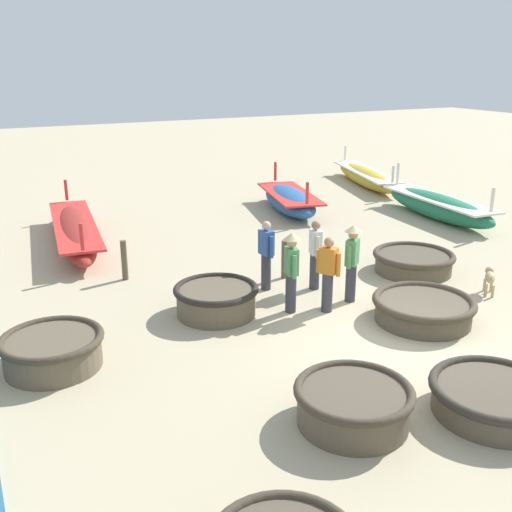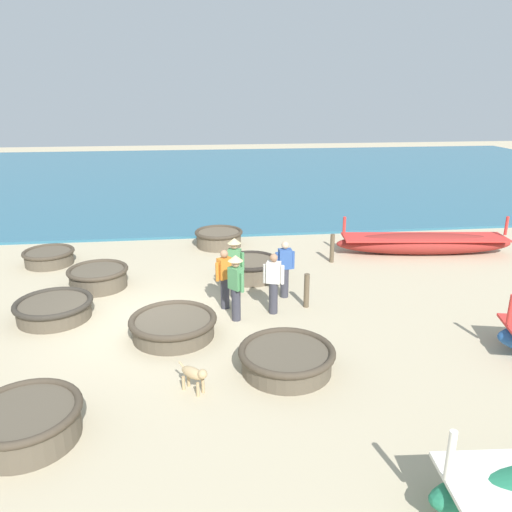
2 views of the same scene
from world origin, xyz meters
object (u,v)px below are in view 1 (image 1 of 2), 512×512
Objects in this scene: fisherman_standing_right at (352,258)px; fisherman_crouching at (328,272)px; coracle_tilted at (494,398)px; fisherman_by_coracle at (291,267)px; long_boat_blue_hull at (75,231)px; long_boat_red_hull at (438,206)px; long_boat_white_hull at (290,200)px; fisherman_hauling at (315,253)px; coracle_nearest at (216,299)px; coracle_far_right at (53,350)px; dog at (490,277)px; mooring_post_mid_beach at (284,259)px; coracle_weathered at (353,404)px; coracle_front_right at (413,261)px; coracle_far_left at (423,308)px; fisherman_standing_left at (266,254)px; mooring_post_shoreline at (124,260)px; long_boat_green_hull at (366,177)px.

fisherman_standing_right is 0.78m from fisherman_crouching.
fisherman_by_coracle reaches higher than coracle_tilted.
long_boat_blue_hull is 1.22× the size of long_boat_red_hull.
fisherman_standing_right is at bearing -110.54° from long_boat_white_hull.
long_boat_white_hull is 7.09m from fisherman_hauling.
coracle_nearest is 1.63m from fisherman_by_coracle.
coracle_far_right is 1.00× the size of coracle_nearest.
long_boat_red_hull is 6.46m from dog.
coracle_weathered is at bearing -110.10° from mooring_post_mid_beach.
fisherman_hauling is (-0.29, 0.96, -0.12)m from fisherman_standing_right.
fisherman_crouching is (-3.15, -1.03, 0.56)m from coracle_front_right.
fisherman_crouching is (-1.40, 1.27, 0.57)m from coracle_far_left.
long_boat_white_hull is (5.34, 11.05, 0.07)m from coracle_weathered.
coracle_tilted is at bearing -71.47° from long_boat_blue_hull.
fisherman_hauling is (5.79, 1.07, 0.52)m from coracle_far_right.
fisherman_hauling reaches higher than long_boat_white_hull.
fisherman_hauling is at bearing 69.42° from fisherman_crouching.
mooring_post_mid_beach is at bearing 106.52° from fisherman_standing_right.
coracle_far_right is at bearing -139.81° from long_boat_white_hull.
long_boat_white_hull reaches higher than coracle_weathered.
mooring_post_mid_beach is (-0.55, 1.86, -0.50)m from fisherman_standing_right.
coracle_front_right is 1.17× the size of fisherman_by_coracle.
coracle_far_left is at bearing -70.00° from mooring_post_mid_beach.
fisherman_crouching is at bearing 137.95° from coracle_far_left.
fisherman_standing_left is at bearing 123.71° from coracle_far_left.
mooring_post_shoreline is (-3.27, 7.87, 0.21)m from coracle_tilted.
fisherman_by_coracle is at bearing 2.43° from coracle_far_right.
fisherman_standing_right reaches higher than coracle_tilted.
coracle_nearest is 0.30× the size of long_boat_green_hull.
fisherman_crouching is at bearing -130.25° from long_boat_green_hull.
coracle_far_right is at bearing 168.48° from coracle_far_left.
coracle_front_right is 3.78m from fisherman_standing_left.
long_boat_green_hull is 3.57× the size of fisherman_standing_left.
fisherman_standing_left is at bearing 150.04° from dog.
long_boat_red_hull is 7.62m from fisherman_hauling.
fisherman_crouching is at bearing -161.87° from coracle_front_right.
coracle_front_right reaches higher than coracle_tilted.
fisherman_crouching is at bearing -62.46° from long_boat_blue_hull.
long_boat_white_hull is 8.35m from fisherman_crouching.
long_boat_blue_hull is 7.91m from fisherman_crouching.
long_boat_blue_hull reaches higher than coracle_far_left.
long_boat_white_hull is 2.71× the size of fisherman_hauling.
mooring_post_mid_beach is (5.53, 1.98, 0.14)m from coracle_far_right.
fisherman_standing_left is at bearing 96.23° from coracle_tilted.
fisherman_standing_left is 4.89m from dog.
mooring_post_shoreline is (-2.63, 2.03, -0.37)m from fisherman_standing_left.
long_boat_green_hull is at bearing 40.81° from coracle_nearest.
long_boat_white_hull reaches higher than coracle_nearest.
fisherman_hauling reaches higher than coracle_far_left.
coracle_front_right is at bearing 6.21° from coracle_far_right.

